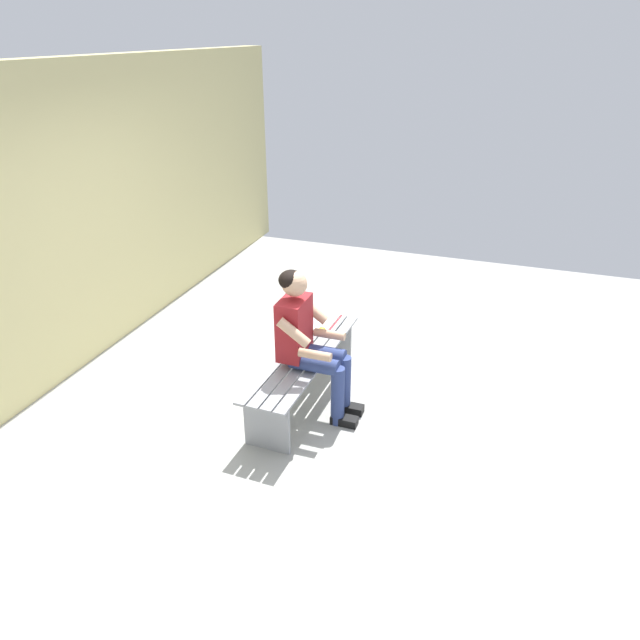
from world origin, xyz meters
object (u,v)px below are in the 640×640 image
bench_near (303,366)px  book_open (326,322)px  person_seated (308,339)px  apple (322,331)px

bench_near → book_open: (-0.62, -0.00, 0.12)m
person_seated → book_open: 0.80m
bench_near → apple: (-0.40, 0.03, 0.14)m
book_open → apple: bearing=10.9°
person_seated → apple: (-0.54, -0.07, -0.20)m
bench_near → apple: size_ratio=23.46×
person_seated → apple: size_ratio=17.35×
bench_near → apple: 0.43m
apple → book_open: 0.23m
bench_near → person_seated: size_ratio=1.35×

